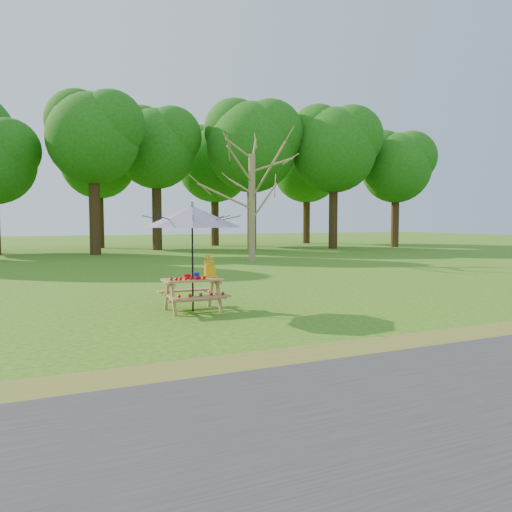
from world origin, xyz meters
name	(u,v)px	position (x,y,z in m)	size (l,w,h in m)	color
ground	(54,337)	(0.00, 0.00, 0.00)	(120.00, 120.00, 0.00)	#2D6B14
road	(88,486)	(0.00, -5.00, 0.01)	(120.00, 4.00, 0.01)	#302F32
drygrass_strip	(66,390)	(0.00, -2.80, 0.00)	(120.00, 1.20, 0.01)	olive
treeline	(31,109)	(0.00, 22.00, 8.00)	(60.00, 12.00, 16.00)	#145E10
bare_tree	(252,110)	(9.18, 12.73, 6.96)	(7.52, 7.52, 11.46)	olive
picnic_table	(193,295)	(2.73, 1.29, 0.33)	(1.20, 1.32, 0.67)	#AA714D
patio_umbrella	(192,217)	(2.73, 1.30, 1.95)	(2.51, 2.51, 2.25)	black
produce_bins	(191,276)	(2.71, 1.32, 0.72)	(0.30, 0.40, 0.13)	#AF0E16
tomatoes_row	(188,278)	(2.58, 1.12, 0.71)	(0.77, 0.13, 0.07)	red
flower_bucket	(210,263)	(3.14, 1.40, 0.97)	(0.36, 0.32, 0.56)	#FAB10D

